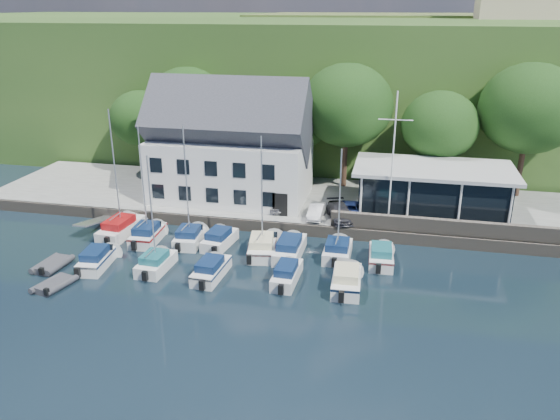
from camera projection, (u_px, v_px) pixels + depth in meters
The scene contains 35 objects.
ground at pixel (262, 301), 35.03m from camera, with size 180.00×180.00×0.00m, color black.
quay at pixel (307, 203), 50.85m from camera, with size 60.00×13.00×1.00m, color #9C9C97.
quay_face at pixel (294, 229), 44.91m from camera, with size 60.00×0.30×1.00m, color #5D564B.
hillside at pixel (353, 69), 88.87m from camera, with size 160.00×75.00×16.00m, color #2D4F1D.
field_patch at pixel (407, 15), 91.71m from camera, with size 50.00×30.00×0.30m, color #606733.
harbor_building at pixel (230, 151), 49.60m from camera, with size 14.40×8.20×8.70m, color white, non-canonical shape.
club_pavilion at pixel (432, 190), 46.40m from camera, with size 13.20×7.20×4.10m, color black, non-canonical shape.
seawall at pixel (446, 227), 42.51m from camera, with size 18.00×0.50×1.20m, color #5D564B.
gangway at pixel (100, 228), 46.52m from camera, with size 1.20×6.00×1.40m, color #B9B9BE, non-canonical shape.
car_silver at pixel (277, 204), 47.58m from camera, with size 1.29×3.20×1.09m, color #ABAAAF.
car_white at pixel (316, 211), 45.88m from camera, with size 1.19×3.40×1.12m, color silver.
car_dgrey at pixel (340, 212), 45.43m from camera, with size 1.74×4.28×1.24m, color #2D2D32.
car_blue at pixel (350, 210), 46.05m from camera, with size 1.36×3.45×1.18m, color #2F4691.
flagpole at pixel (392, 161), 42.38m from camera, with size 2.60×0.20×10.84m, color white, non-canonical shape.
tree_0 at pixel (142, 132), 57.01m from camera, with size 6.31×6.31×8.63m, color black, non-canonical shape.
tree_1 at pixel (189, 122), 56.20m from camera, with size 8.08×8.08×11.04m, color black, non-canonical shape.
tree_2 at pixel (296, 133), 53.96m from camera, with size 7.16×7.16×9.78m, color black, non-canonical shape.
tree_3 at pixel (346, 127), 51.95m from camera, with size 8.68×8.68×11.86m, color black, non-canonical shape.
tree_4 at pixel (438, 143), 50.49m from camera, with size 7.03×7.03×9.61m, color black, non-canonical shape.
tree_5 at pixel (526, 132), 49.13m from camera, with size 8.93×8.93×12.20m, color black, non-canonical shape.
boat_r1_0 at pixel (116, 180), 43.36m from camera, with size 2.09×7.10×9.57m, color silver, non-canonical shape.
boat_r1_1 at pixel (143, 186), 42.18m from camera, with size 2.04×5.66×9.36m, color silver, non-canonical shape.
boat_r1_2 at pixel (187, 192), 41.91m from camera, with size 2.04×5.30×8.71m, color silver, non-canonical shape.
boat_r1_3 at pixel (220, 237), 42.80m from camera, with size 1.85×5.44×1.42m, color silver, non-canonical shape.
boat_r1_4 at pixel (262, 198), 40.17m from camera, with size 2.17×6.36×8.97m, color silver, non-canonical shape.
boat_r1_5 at pixel (290, 246), 41.11m from camera, with size 1.98×6.74×1.50m, color silver, non-canonical shape.
boat_r1_6 at pixel (340, 202), 39.48m from camera, with size 2.13×5.29×8.88m, color silver, non-canonical shape.
boat_r1_7 at pixel (381, 254), 39.92m from camera, with size 1.89×5.44×1.45m, color silver, non-canonical shape.
boat_r2_0 at pixel (97, 257), 39.46m from camera, with size 1.79×5.84×1.45m, color silver, non-canonical shape.
boat_r2_1 at pixel (152, 215), 37.66m from camera, with size 1.91×5.22×8.46m, color silver, non-canonical shape.
boat_r2_2 at pixel (211, 268), 37.87m from camera, with size 1.78×5.78×1.43m, color silver, non-canonical shape.
boat_r2_3 at pixel (287, 272), 37.32m from camera, with size 1.63×5.74×1.39m, color silver, non-canonical shape.
boat_r2_4 at pixel (347, 278), 36.35m from camera, with size 2.03×5.94×1.55m, color silver, non-canonical shape.
dinghy_0 at pixel (52, 264), 39.29m from camera, with size 1.81×3.02×0.70m, color #37383C, non-canonical shape.
dinghy_1 at pixel (54, 283), 36.55m from camera, with size 1.69×2.81×0.66m, color #37383C, non-canonical shape.
Camera 1 is at (7.64, -29.74, 17.87)m, focal length 35.00 mm.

